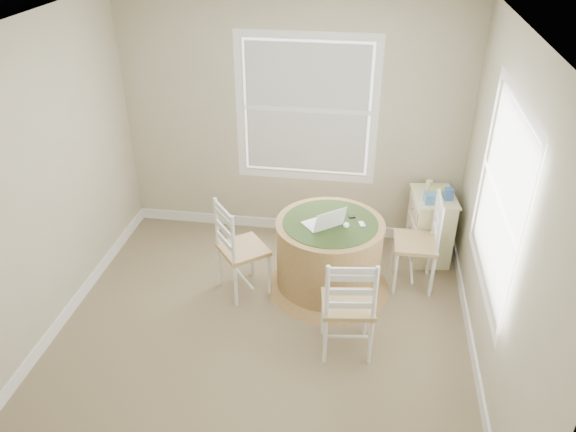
# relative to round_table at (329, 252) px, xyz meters

# --- Properties ---
(room) EXTENTS (3.64, 3.64, 2.64)m
(room) POSITION_rel_round_table_xyz_m (-0.34, -0.63, 0.90)
(room) COLOR #826F52
(room) RESTS_ON ground
(round_table) EXTENTS (1.20, 1.20, 0.73)m
(round_table) POSITION_rel_round_table_xyz_m (0.00, 0.00, 0.00)
(round_table) COLOR #A08648
(round_table) RESTS_ON ground
(chair_left) EXTENTS (0.57, 0.58, 0.95)m
(chair_left) POSITION_rel_round_table_xyz_m (-0.79, -0.18, 0.08)
(chair_left) COLOR white
(chair_left) RESTS_ON ground
(chair_near) EXTENTS (0.47, 0.45, 0.95)m
(chair_near) POSITION_rel_round_table_xyz_m (0.23, -0.84, 0.08)
(chair_near) COLOR white
(chair_near) RESTS_ON ground
(chair_right) EXTENTS (0.40, 0.42, 0.95)m
(chair_right) POSITION_rel_round_table_xyz_m (0.81, 0.18, 0.08)
(chair_right) COLOR white
(chair_right) RESTS_ON ground
(laptop) EXTENTS (0.42, 0.41, 0.22)m
(laptop) POSITION_rel_round_table_xyz_m (-0.06, -0.06, 0.36)
(laptop) COLOR white
(laptop) RESTS_ON round_table
(mouse) EXTENTS (0.08, 0.11, 0.03)m
(mouse) POSITION_rel_round_table_xyz_m (0.15, -0.03, 0.34)
(mouse) COLOR white
(mouse) RESTS_ON round_table
(phone) EXTENTS (0.07, 0.10, 0.02)m
(phone) POSITION_rel_round_table_xyz_m (0.29, 0.01, 0.33)
(phone) COLOR #B7BABF
(phone) RESTS_ON round_table
(keys) EXTENTS (0.07, 0.07, 0.02)m
(keys) POSITION_rel_round_table_xyz_m (0.19, 0.13, 0.33)
(keys) COLOR black
(keys) RESTS_ON round_table
(corner_chest) EXTENTS (0.48, 0.60, 0.73)m
(corner_chest) POSITION_rel_round_table_xyz_m (0.99, 0.68, -0.03)
(corner_chest) COLOR #F6F3B8
(corner_chest) RESTS_ON ground
(tissue_box) EXTENTS (0.14, 0.14, 0.10)m
(tissue_box) POSITION_rel_round_table_xyz_m (0.94, 0.54, 0.38)
(tissue_box) COLOR #5188BA
(tissue_box) RESTS_ON corner_chest
(box_yellow) EXTENTS (0.16, 0.12, 0.06)m
(box_yellow) POSITION_rel_round_table_xyz_m (1.01, 0.71, 0.36)
(box_yellow) COLOR #BEC746
(box_yellow) RESTS_ON corner_chest
(box_blue) EXTENTS (0.09, 0.09, 0.12)m
(box_blue) POSITION_rel_round_table_xyz_m (1.10, 0.62, 0.39)
(box_blue) COLOR #365FA4
(box_blue) RESTS_ON corner_chest
(cup_cream) EXTENTS (0.07, 0.07, 0.09)m
(cup_cream) POSITION_rel_round_table_xyz_m (0.94, 0.81, 0.38)
(cup_cream) COLOR beige
(cup_cream) RESTS_ON corner_chest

